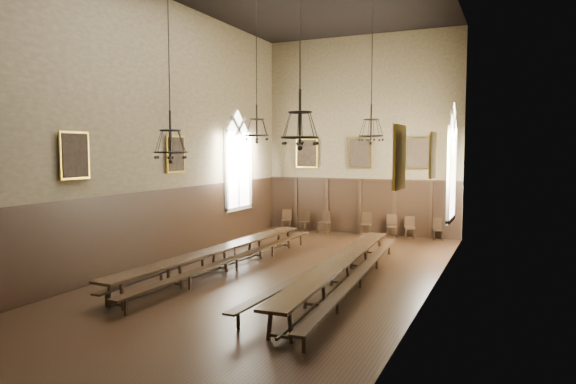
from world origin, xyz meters
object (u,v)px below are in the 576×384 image
Objects in this scene: chandelier_back_left at (257,126)px; table_right at (340,273)px; chair_4 at (366,229)px; chandelier_front_right at (300,124)px; bench_right_inner at (320,272)px; bench_left_outer at (202,261)px; chair_0 at (286,224)px; chair_6 at (410,232)px; chair_5 at (392,230)px; table_left at (220,259)px; chair_1 at (305,225)px; chandelier_back_right at (371,126)px; chair_7 at (438,234)px; chair_2 at (324,226)px; bench_right_outer at (360,277)px; bench_left_inner at (237,261)px; chandelier_front_left at (170,139)px.

table_right is at bearing -31.23° from chandelier_back_left.
chandelier_front_right reaches higher than chair_4.
bench_right_inner is 1.95× the size of chandelier_front_right.
chair_0 is at bearing 95.85° from bench_left_outer.
chair_6 reaches higher than bench_left_outer.
chair_5 is at bearing -0.98° from chair_4.
table_left is 10.93× the size of chair_1.
chair_1 is 0.18× the size of chandelier_back_right.
chair_7 is at bearing -18.18° from chair_5.
chair_2 reaches higher than bench_right_inner.
table_left is 9.35m from chair_5.
chair_2 is 1.02× the size of chair_6.
chandelier_back_left and chandelier_front_right have the same top height.
chandelier_back_right reaches higher than bench_right_outer.
chair_6 reaches higher than bench_right_inner.
bench_left_inner is 8.48m from chair_1.
bench_left_inner is at bearing -109.48° from chair_4.
bench_right_inner is 8.79m from chair_7.
chandelier_front_left is (-4.00, -2.33, 3.74)m from table_right.
table_right is 1.99× the size of chandelier_front_right.
chandelier_back_right and chandelier_front_right have the same top height.
bench_left_outer is 10.65m from chair_7.
table_left is 3.36m from bench_right_inner.
chandelier_back_left reaches higher than table_right.
bench_left_inner is at bearing 81.75° from chandelier_front_left.
chandelier_back_left and chandelier_front_left have the same top height.
bench_right_inner is at bearing 2.44° from table_left.
chair_5 is at bearing 91.26° from chandelier_front_right.
chair_1 is at bearing 97.37° from chandelier_back_left.
chair_6 is (-0.24, 8.65, -0.01)m from bench_right_outer.
chair_6 is at bearing 57.25° from chandelier_back_left.
chandelier_back_right reaches higher than chair_2.
chair_2 is at bearing 165.24° from chair_7.
table_left is 2.03× the size of chandelier_back_left.
table_right is 8.98m from chair_7.
chair_5 is (4.18, -0.02, 0.03)m from chair_1.
bench_right_inner is 5.71m from chandelier_front_left.
chandelier_back_left is at bearing -64.45° from chair_1.
bench_right_outer is at bearing -81.94° from chair_4.
chair_5 is 11.95m from chandelier_front_right.
chair_0 reaches higher than bench_left_outer.
chair_2 is 0.97× the size of chair_4.
chandelier_front_left is (-3.26, -2.68, 3.84)m from bench_right_inner.
bench_left_outer is 10.58× the size of chair_1.
table_right is at bearing 30.18° from chandelier_front_left.
chandelier_front_left reaches higher than bench_left_outer.
chair_7 is at bearing 50.96° from chandelier_back_left.
chair_5 is (3.10, 8.38, -0.01)m from bench_left_inner.
chandelier_back_left is (0.85, -6.54, 4.40)m from chair_1.
chair_1 is 7.93m from chandelier_back_left.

